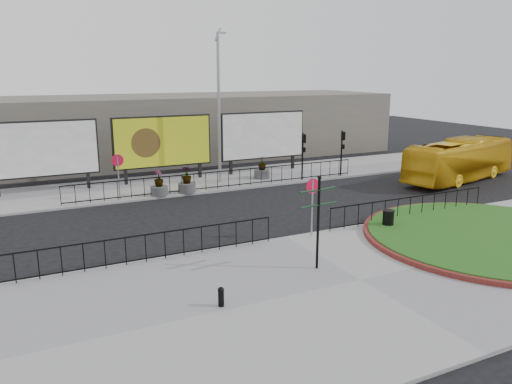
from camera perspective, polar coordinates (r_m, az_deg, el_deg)
ground at (r=21.11m, az=3.45°, el=-5.40°), size 90.00×90.00×0.00m
pavement_near at (r=17.22m, az=11.82°, el=-9.97°), size 30.00×10.00×0.12m
pavement_far at (r=31.69m, az=-7.31°, el=1.10°), size 44.00×6.00×0.12m
brick_edge at (r=22.92m, az=25.29°, el=-4.62°), size 10.40×10.40×0.18m
grass_lawn at (r=22.92m, az=25.30°, el=-4.57°), size 10.00×10.00×0.22m
railing_near_left at (r=18.53m, az=-12.50°, el=-6.26°), size 10.00×0.10×1.10m
railing_near_right at (r=24.45m, az=17.21°, el=-1.69°), size 9.00×0.10×1.10m
railing_far at (r=29.43m, az=-3.79°, el=1.43°), size 18.00×0.10×1.10m
speed_sign_far at (r=27.62m, az=-15.50°, el=2.79°), size 0.64×0.07×2.47m
speed_sign_near at (r=20.74m, az=6.47°, el=-0.28°), size 0.64×0.07×2.47m
billboard_left at (r=30.62m, az=-23.33°, el=4.49°), size 6.20×0.31×4.10m
billboard_mid at (r=31.73m, az=-10.60°, el=5.65°), size 6.20×0.31×4.10m
billboard_right at (r=34.26m, az=0.79°, el=6.46°), size 6.20×0.31×4.10m
lamp_post at (r=30.61m, az=-4.26°, el=9.75°), size 0.74×0.18×9.23m
signal_pole_a at (r=31.67m, az=5.41°, el=4.90°), size 0.22×0.26×3.00m
signal_pole_b at (r=33.33m, az=9.83°, el=5.19°), size 0.22×0.26×3.00m
building_backdrop at (r=40.78m, az=-12.05°, el=7.17°), size 40.00×10.00×5.00m
fingerpost_sign at (r=17.25m, az=7.14°, el=-2.42°), size 1.56×0.39×3.34m
bollard at (r=15.00m, az=-4.02°, el=-11.74°), size 0.20×0.20×0.61m
litter_bin at (r=22.60m, az=14.86°, el=-3.07°), size 0.52×0.52×0.86m
bus at (r=34.49m, az=22.26°, el=3.37°), size 9.87×4.35×2.68m
planter_a at (r=28.34m, az=-11.02°, el=0.61°), size 0.97×0.97×1.43m
planter_b at (r=28.78m, az=-7.91°, el=1.03°), size 1.01×1.01×1.52m
planter_c at (r=32.36m, az=0.69°, el=2.45°), size 1.04×1.04×1.46m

